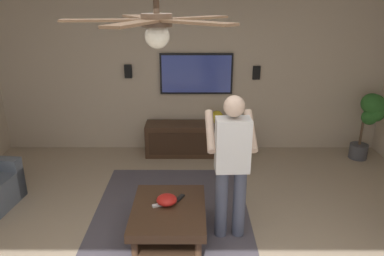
{
  "coord_description": "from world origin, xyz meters",
  "views": [
    {
      "loc": [
        -2.9,
        -0.02,
        2.58
      ],
      "look_at": [
        1.19,
        -0.02,
        1.09
      ],
      "focal_mm": 34.24,
      "sensor_mm": 36.0,
      "label": 1
    }
  ],
  "objects": [
    {
      "name": "wall_speaker_right",
      "position": [
        3.12,
        1.05,
        1.38
      ],
      "size": [
        0.06,
        0.12,
        0.22
      ],
      "primitive_type": "cube",
      "color": "black"
    },
    {
      "name": "vase_round",
      "position": [
        2.89,
        -0.43,
        0.66
      ],
      "size": [
        0.22,
        0.22,
        0.22
      ],
      "primitive_type": "sphere",
      "color": "gold",
      "rests_on": "media_console"
    },
    {
      "name": "area_rug",
      "position": [
        0.74,
        0.24,
        0.01
      ],
      "size": [
        2.97,
        1.92,
        0.01
      ],
      "primitive_type": "cube",
      "color": "#514C56",
      "rests_on": "ground"
    },
    {
      "name": "bowl",
      "position": [
        0.61,
        0.26,
        0.45
      ],
      "size": [
        0.23,
        0.23,
        0.1
      ],
      "primitive_type": "ellipsoid",
      "color": "red",
      "rests_on": "coffee_table"
    },
    {
      "name": "wall_speaker_left",
      "position": [
        3.12,
        -1.09,
        1.36
      ],
      "size": [
        0.06,
        0.12,
        0.22
      ],
      "primitive_type": "cube",
      "color": "black"
    },
    {
      "name": "remote_white",
      "position": [
        0.57,
        0.35,
        0.41
      ],
      "size": [
        0.1,
        0.15,
        0.02
      ],
      "primitive_type": "cube",
      "rotation": [
        0.0,
        0.0,
        1.99
      ],
      "color": "white",
      "rests_on": "coffee_table"
    },
    {
      "name": "remote_black",
      "position": [
        0.72,
        0.12,
        0.41
      ],
      "size": [
        0.15,
        0.11,
        0.02
      ],
      "primitive_type": "cube",
      "rotation": [
        0.0,
        0.0,
        2.68
      ],
      "color": "black",
      "rests_on": "coffee_table"
    },
    {
      "name": "tv",
      "position": [
        3.11,
        -0.09,
        1.34
      ],
      "size": [
        0.05,
        1.21,
        0.68
      ],
      "rotation": [
        0.0,
        0.0,
        3.14
      ],
      "color": "black"
    },
    {
      "name": "coffee_table",
      "position": [
        0.54,
        0.24,
        0.3
      ],
      "size": [
        1.0,
        0.8,
        0.4
      ],
      "color": "#422B1C",
      "rests_on": "ground"
    },
    {
      "name": "potted_plant_tall",
      "position": [
        2.67,
        -2.87,
        0.78
      ],
      "size": [
        0.36,
        0.43,
        1.13
      ],
      "color": "#4C4C51",
      "rests_on": "ground"
    },
    {
      "name": "ceiling_fan",
      "position": [
        -0.49,
        0.21,
        2.4
      ],
      "size": [
        1.16,
        1.09,
        0.46
      ],
      "color": "#4C3828"
    },
    {
      "name": "person_standing",
      "position": [
        0.63,
        -0.44,
        0.93
      ],
      "size": [
        0.55,
        0.55,
        1.64
      ],
      "rotation": [
        0.0,
        0.0,
        0.04
      ],
      "color": "#4C5166",
      "rests_on": "ground"
    },
    {
      "name": "media_console",
      "position": [
        2.87,
        -0.09,
        0.28
      ],
      "size": [
        0.45,
        1.7,
        0.55
      ],
      "rotation": [
        0.0,
        0.0,
        3.14
      ],
      "color": "#422B1C",
      "rests_on": "ground"
    },
    {
      "name": "wall_back_tv",
      "position": [
        3.2,
        0.0,
        1.36
      ],
      "size": [
        0.1,
        6.69,
        2.73
      ],
      "primitive_type": "cube",
      "color": "#C6B299",
      "rests_on": "ground"
    }
  ]
}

